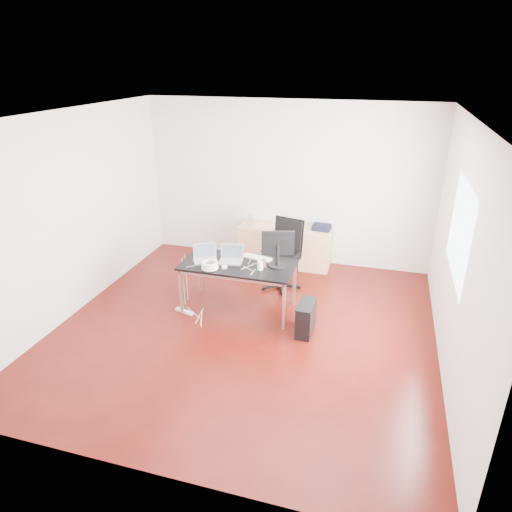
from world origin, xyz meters
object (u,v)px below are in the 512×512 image
(office_chair, at_px, (284,251))
(pc_tower, at_px, (306,318))
(desk, at_px, (238,267))
(filing_cabinet_left, at_px, (255,243))
(filing_cabinet_right, at_px, (316,249))

(office_chair, bearing_deg, pc_tower, -50.37)
(desk, distance_m, filing_cabinet_left, 1.80)
(desk, relative_size, office_chair, 1.48)
(desk, distance_m, filing_cabinet_right, 1.97)
(desk, height_order, office_chair, office_chair)
(filing_cabinet_left, bearing_deg, filing_cabinet_right, 0.00)
(desk, xyz_separation_m, pc_tower, (1.05, -0.35, -0.46))
(filing_cabinet_left, relative_size, filing_cabinet_right, 1.00)
(filing_cabinet_right, bearing_deg, filing_cabinet_left, 180.00)
(filing_cabinet_left, bearing_deg, office_chair, -48.95)
(desk, bearing_deg, filing_cabinet_right, 64.36)
(office_chair, distance_m, filing_cabinet_right, 0.94)
(filing_cabinet_left, xyz_separation_m, pc_tower, (1.31, -2.10, -0.13))
(filing_cabinet_right, bearing_deg, desk, -115.64)
(desk, height_order, filing_cabinet_right, desk)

